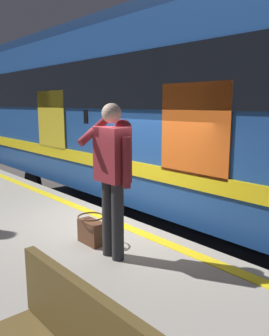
{
  "coord_description": "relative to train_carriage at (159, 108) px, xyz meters",
  "views": [
    {
      "loc": [
        -3.97,
        3.38,
        2.74
      ],
      "look_at": [
        -0.47,
        0.3,
        1.88
      ],
      "focal_mm": 37.03,
      "sensor_mm": 36.0,
      "label": 1
    }
  ],
  "objects": [
    {
      "name": "track_rail_far",
      "position": [
        -1.14,
        -0.72,
        -2.57
      ],
      "size": [
        21.52,
        0.08,
        0.16
      ],
      "primitive_type": "cube",
      "color": "slate",
      "rests_on": "ground"
    },
    {
      "name": "handbag",
      "position": [
        -1.59,
        2.82,
        -1.5
      ],
      "size": [
        0.38,
        0.34,
        0.37
      ],
      "color": "#59331E",
      "rests_on": "platform"
    },
    {
      "name": "train_carriage",
      "position": [
        0.0,
        0.0,
        0.0
      ],
      "size": [
        11.69,
        2.81,
        4.23
      ],
      "color": "#1E478C",
      "rests_on": "ground"
    },
    {
      "name": "safety_line",
      "position": [
        -1.14,
        2.11,
        -1.67
      ],
      "size": [
        16.22,
        0.16,
        0.01
      ],
      "primitive_type": "cube",
      "color": "yellow",
      "rests_on": "platform"
    },
    {
      "name": "ground_plane",
      "position": [
        -1.14,
        1.81,
        -2.65
      ],
      "size": [
        24.83,
        24.83,
        0.0
      ],
      "primitive_type": "plane",
      "color": "#4C4742"
    },
    {
      "name": "passenger",
      "position": [
        -2.09,
        2.85,
        -0.62
      ],
      "size": [
        0.57,
        0.55,
        1.77
      ],
      "color": "#262628",
      "rests_on": "platform"
    },
    {
      "name": "track_rail_near",
      "position": [
        -1.14,
        0.71,
        -2.57
      ],
      "size": [
        21.52,
        0.08,
        0.16
      ],
      "primitive_type": "cube",
      "color": "slate",
      "rests_on": "ground"
    }
  ]
}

